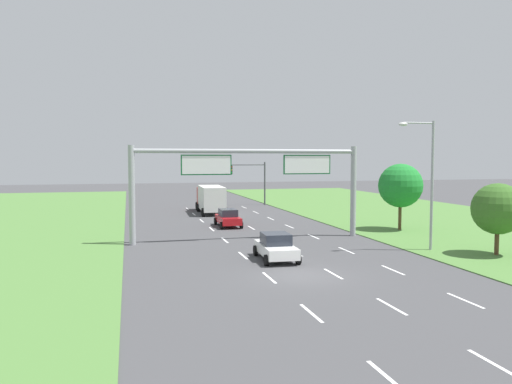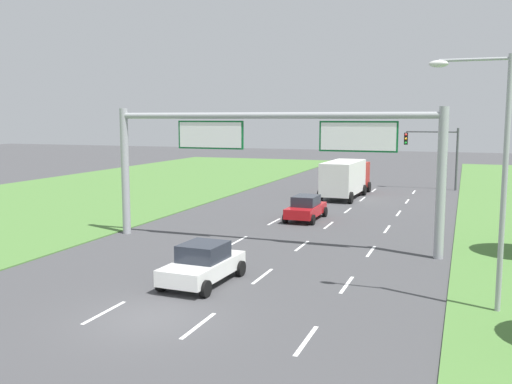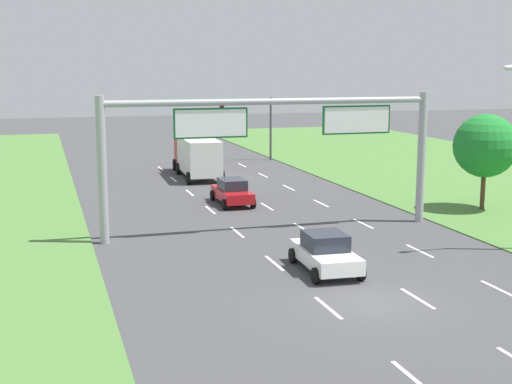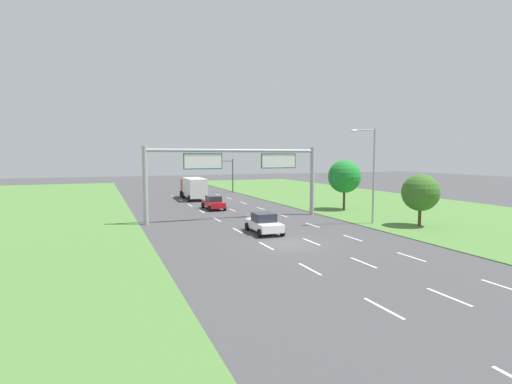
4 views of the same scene
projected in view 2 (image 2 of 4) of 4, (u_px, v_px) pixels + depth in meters
name	position (u px, v px, depth m)	size (l,w,h in m)	color
ground_plane	(150.00, 319.00, 18.49)	(200.00, 200.00, 0.00)	#424244
lane_dashes_inner_left	(215.00, 253.00, 27.47)	(0.14, 56.40, 0.01)	white
lane_dashes_inner_right	(284.00, 259.00, 26.27)	(0.14, 56.40, 0.01)	white
lane_dashes_slip	(360.00, 266.00, 25.07)	(0.14, 56.40, 0.01)	white
car_near_red	(203.00, 264.00, 22.39)	(2.26, 4.26, 1.60)	white
car_lead_silver	(306.00, 208.00, 36.41)	(1.99, 4.25, 1.56)	red
box_truck	(346.00, 177.00, 46.85)	(2.92, 8.58, 3.02)	#B21E19
sign_gantry	(271.00, 149.00, 28.64)	(17.24, 0.44, 7.00)	#9EA0A5
traffic_light_mast	(435.00, 147.00, 51.61)	(4.76, 0.49, 5.60)	#47494F
street_lamp	(493.00, 161.00, 18.58)	(2.61, 0.32, 8.50)	#9EA0A5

